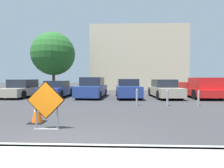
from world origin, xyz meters
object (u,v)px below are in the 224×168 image
object	(u,v)px
traffic_cone_nearest	(37,111)
parked_car_fifth	(164,89)
bollard_nearest	(137,97)
traffic_cone_third	(49,102)
traffic_cone_fifth	(56,96)
traffic_cone_second	(43,106)
parked_car_nearest	(23,89)
parked_car_second	(57,89)
bollard_third	(198,98)
pickup_truck	(201,89)
parked_car_fourth	(128,89)
traffic_cone_fourth	(52,98)
road_closed_sign	(46,104)
parked_car_third	(92,88)

from	to	relation	value
traffic_cone_nearest	parked_car_fifth	distance (m)	10.43
bollard_nearest	traffic_cone_third	bearing A→B (deg)	-167.86
traffic_cone_fifth	traffic_cone_second	bearing A→B (deg)	-76.73
parked_car_nearest	parked_car_fifth	xyz separation A→B (m)	(11.61, -0.08, 0.01)
traffic_cone_fifth	parked_car_second	bearing A→B (deg)	108.31
bollard_third	parked_car_fifth	bearing A→B (deg)	101.00
traffic_cone_second	pickup_truck	world-z (taller)	pickup_truck
traffic_cone_third	parked_car_fourth	distance (m)	6.68
traffic_cone_fourth	pickup_truck	distance (m)	11.23
traffic_cone_second	pickup_truck	size ratio (longest dim) A/B	0.14
traffic_cone_second	bollard_nearest	xyz separation A→B (m)	(4.31, 2.47, 0.15)
road_closed_sign	parked_car_second	size ratio (longest dim) A/B	0.35
parked_car_fourth	parked_car_nearest	bearing A→B (deg)	-4.11
parked_car_second	traffic_cone_second	bearing A→B (deg)	105.84
parked_car_fifth	parked_car_second	bearing A→B (deg)	-2.70
traffic_cone_third	bollard_third	size ratio (longest dim) A/B	0.70
traffic_cone_second	parked_car_fifth	distance (m)	9.63
traffic_cone_fifth	bollard_third	xyz separation A→B (m)	(8.81, -2.07, 0.13)
parked_car_fourth	bollard_third	xyz separation A→B (m)	(3.72, -4.03, -0.24)
traffic_cone_fifth	parked_car_fourth	xyz separation A→B (m)	(5.09, 1.96, 0.37)
traffic_cone_nearest	bollard_nearest	xyz separation A→B (m)	(3.87, 3.95, 0.10)
traffic_cone_second	bollard_nearest	bearing A→B (deg)	29.85
parked_car_third	parked_car_second	bearing A→B (deg)	5.30
traffic_cone_fourth	parked_car_fourth	size ratio (longest dim) A/B	0.16
traffic_cone_nearest	traffic_cone_second	world-z (taller)	traffic_cone_nearest
parked_car_nearest	parked_car_fourth	xyz separation A→B (m)	(8.71, -0.26, 0.04)
traffic_cone_fifth	parked_car_third	distance (m)	3.16
road_closed_sign	traffic_cone_fifth	world-z (taller)	road_closed_sign
road_closed_sign	traffic_cone_second	distance (m)	2.57
parked_car_third	pickup_truck	xyz separation A→B (m)	(8.70, -0.04, -0.01)
traffic_cone_fourth	pickup_truck	bearing A→B (deg)	19.08
parked_car_third	bollard_nearest	distance (m)	5.38
parked_car_fourth	bollard_nearest	distance (m)	4.05
traffic_cone_fourth	parked_car_nearest	bearing A→B (deg)	136.62
traffic_cone_nearest	parked_car_second	bearing A→B (deg)	105.21
parked_car_fourth	bollard_third	distance (m)	5.49
traffic_cone_third	parked_car_second	distance (m)	5.44
traffic_cone_second	traffic_cone_nearest	bearing A→B (deg)	-73.50
road_closed_sign	bollard_third	bearing A→B (deg)	35.62
parked_car_second	bollard_third	xyz separation A→B (m)	(9.53, -4.24, -0.17)
parked_car_fourth	pickup_truck	size ratio (longest dim) A/B	0.80
road_closed_sign	parked_car_fourth	bearing A→B (deg)	71.65
traffic_cone_fifth	bollard_nearest	size ratio (longest dim) A/B	0.71
traffic_cone_third	parked_car_second	bearing A→B (deg)	105.25
traffic_cone_second	parked_car_third	distance (m)	6.89
road_closed_sign	traffic_cone_fourth	size ratio (longest dim) A/B	2.20
bollard_nearest	parked_car_second	bearing A→B (deg)	145.21
road_closed_sign	bollard_nearest	distance (m)	5.74
traffic_cone_fourth	bollard_third	bearing A→B (deg)	-4.07
traffic_cone_fifth	parked_car_second	xyz separation A→B (m)	(-0.72, 2.17, 0.30)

